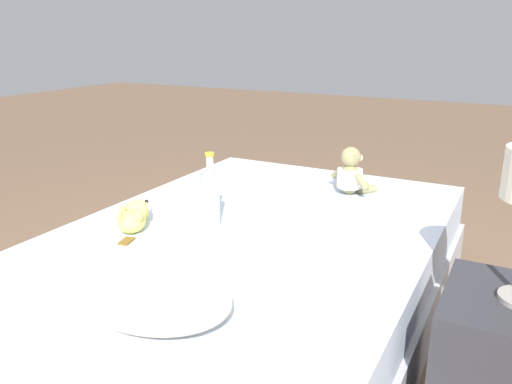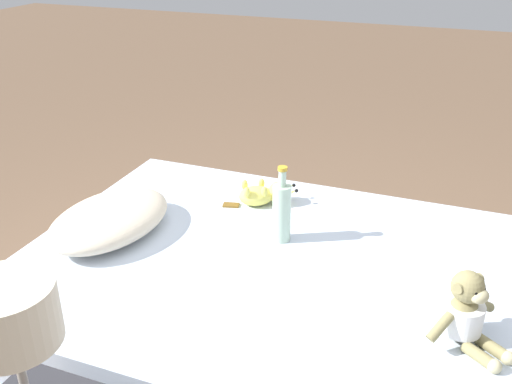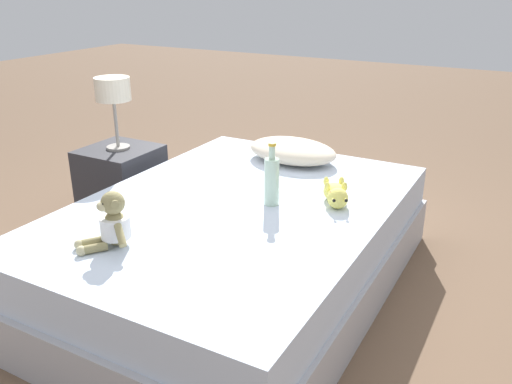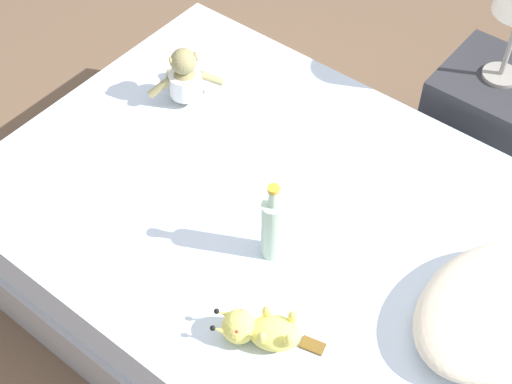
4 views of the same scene
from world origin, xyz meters
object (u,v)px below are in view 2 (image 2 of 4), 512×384
object	(u,v)px
plush_monkey	(466,314)
plush_yellow_creature	(266,194)
bed	(287,315)
pillow	(110,219)
glass_bottle	(282,211)
bedside_lamp	(10,323)

from	to	relation	value
plush_monkey	plush_yellow_creature	bearing A→B (deg)	53.35
bed	pillow	xyz separation A→B (m)	(-0.04, 0.73, 0.30)
bed	plush_monkey	xyz separation A→B (m)	(-0.21, -0.61, 0.33)
pillow	bed	bearing A→B (deg)	-86.89
bed	glass_bottle	xyz separation A→B (m)	(0.16, 0.08, 0.36)
plush_yellow_creature	bedside_lamp	xyz separation A→B (m)	(-1.42, 0.04, 0.35)
bed	plush_yellow_creature	distance (m)	0.56
pillow	bedside_lamp	size ratio (longest dim) A/B	1.40
pillow	glass_bottle	xyz separation A→B (m)	(0.20, -0.65, 0.06)
plush_yellow_creature	glass_bottle	distance (m)	0.32
plush_yellow_creature	bedside_lamp	world-z (taller)	bedside_lamp
plush_monkey	glass_bottle	distance (m)	0.78
glass_bottle	plush_monkey	bearing A→B (deg)	-118.00
bed	bedside_lamp	distance (m)	1.21
bed	plush_yellow_creature	size ratio (longest dim) A/B	6.52
pillow	plush_yellow_creature	bearing A→B (deg)	-46.43
pillow	bedside_lamp	world-z (taller)	bedside_lamp
bed	plush_monkey	bearing A→B (deg)	-109.08
bed	glass_bottle	size ratio (longest dim) A/B	6.55
pillow	glass_bottle	distance (m)	0.68
bed	pillow	size ratio (longest dim) A/B	3.37
pillow	glass_bottle	world-z (taller)	glass_bottle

